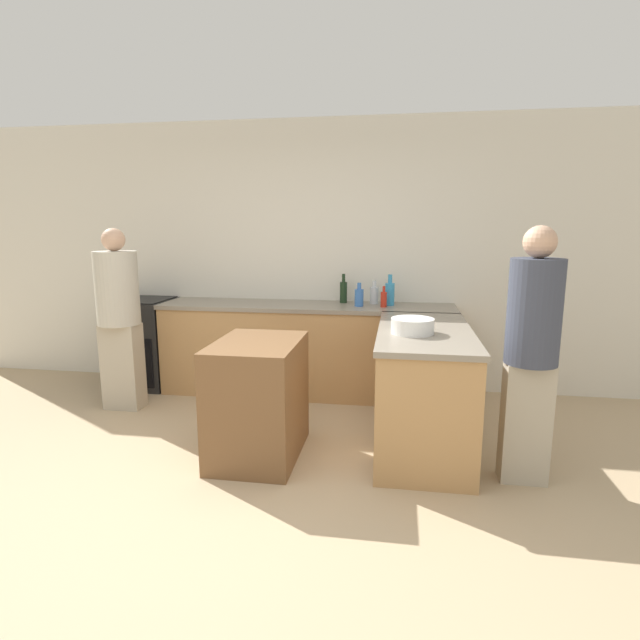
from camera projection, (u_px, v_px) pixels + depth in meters
The scene contains 14 objects.
ground_plane at pixel (238, 514), 2.92m from camera, with size 14.00×14.00×0.00m, color tan.
wall_back at pixel (312, 256), 5.12m from camera, with size 8.00×0.06×2.70m.
counter_back at pixel (307, 349), 4.97m from camera, with size 2.88×0.63×0.90m.
counter_peninsula at pixel (423, 387), 3.79m from camera, with size 0.69×1.50×0.90m.
range_oven at pixel (144, 342), 5.23m from camera, with size 0.60×0.61×0.91m.
island_table at pixel (258, 399), 3.60m from camera, with size 0.59×0.83×0.85m.
mixing_bowl at pixel (413, 326), 3.55m from camera, with size 0.30×0.30×0.11m.
vinegar_bottle_clear at pixel (374, 295), 4.90m from camera, with size 0.09×0.09×0.23m.
dish_soap_bottle at pixel (390, 293), 4.80m from camera, with size 0.09×0.09×0.30m.
wine_bottle_dark at pixel (343, 291), 4.96m from camera, with size 0.07×0.07×0.29m.
water_bottle_blue at pixel (359, 297), 4.75m from camera, with size 0.08×0.08×0.23m.
hot_sauce_bottle at pixel (384, 299), 4.70m from camera, with size 0.06×0.06×0.20m.
person_by_range at pixel (119, 314), 4.47m from camera, with size 0.37×0.37×1.64m.
person_at_peninsula at pixel (532, 347), 3.15m from camera, with size 0.33×0.33×1.66m.
Camera 1 is at (0.89, -2.55, 1.66)m, focal length 28.00 mm.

